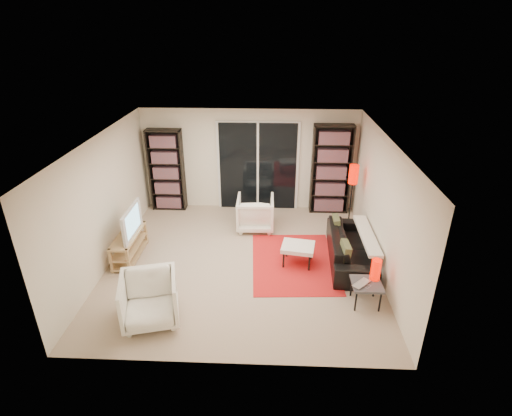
% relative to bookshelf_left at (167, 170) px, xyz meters
% --- Properties ---
extents(floor, '(5.00, 5.00, 0.00)m').
position_rel_bookshelf_left_xyz_m(floor, '(1.95, -2.33, -0.98)').
color(floor, tan).
rests_on(floor, ground).
extents(wall_back, '(5.00, 0.02, 2.40)m').
position_rel_bookshelf_left_xyz_m(wall_back, '(1.95, 0.17, 0.22)').
color(wall_back, '#F2E8CE').
rests_on(wall_back, ground).
extents(wall_front, '(5.00, 0.02, 2.40)m').
position_rel_bookshelf_left_xyz_m(wall_front, '(1.95, -4.83, 0.22)').
color(wall_front, '#F2E8CE').
rests_on(wall_front, ground).
extents(wall_left, '(0.02, 5.00, 2.40)m').
position_rel_bookshelf_left_xyz_m(wall_left, '(-0.55, -2.33, 0.22)').
color(wall_left, '#F2E8CE').
rests_on(wall_left, ground).
extents(wall_right, '(0.02, 5.00, 2.40)m').
position_rel_bookshelf_left_xyz_m(wall_right, '(4.45, -2.33, 0.22)').
color(wall_right, '#F2E8CE').
rests_on(wall_right, ground).
extents(ceiling, '(5.00, 5.00, 0.02)m').
position_rel_bookshelf_left_xyz_m(ceiling, '(1.95, -2.33, 1.42)').
color(ceiling, white).
rests_on(ceiling, wall_back).
extents(sliding_door, '(1.92, 0.08, 2.16)m').
position_rel_bookshelf_left_xyz_m(sliding_door, '(2.15, 0.13, 0.07)').
color(sliding_door, white).
rests_on(sliding_door, ground).
extents(bookshelf_left, '(0.80, 0.30, 1.95)m').
position_rel_bookshelf_left_xyz_m(bookshelf_left, '(0.00, 0.00, 0.00)').
color(bookshelf_left, black).
rests_on(bookshelf_left, ground).
extents(bookshelf_right, '(0.90, 0.30, 2.10)m').
position_rel_bookshelf_left_xyz_m(bookshelf_right, '(3.85, -0.00, 0.07)').
color(bookshelf_right, black).
rests_on(bookshelf_right, ground).
extents(tv_stand, '(0.37, 1.16, 0.50)m').
position_rel_bookshelf_left_xyz_m(tv_stand, '(-0.23, -2.26, -0.71)').
color(tv_stand, tan).
rests_on(tv_stand, floor).
extents(tv, '(0.13, 0.97, 0.56)m').
position_rel_bookshelf_left_xyz_m(tv, '(-0.21, -2.26, -0.20)').
color(tv, black).
rests_on(tv, tv_stand).
extents(rug, '(1.67, 2.19, 0.01)m').
position_rel_bookshelf_left_xyz_m(rug, '(2.94, -2.32, -0.97)').
color(rug, red).
rests_on(rug, floor).
extents(sofa, '(0.89, 2.03, 0.58)m').
position_rel_bookshelf_left_xyz_m(sofa, '(4.01, -2.19, -0.68)').
color(sofa, black).
rests_on(sofa, floor).
extents(armchair_back, '(0.80, 0.82, 0.74)m').
position_rel_bookshelf_left_xyz_m(armchair_back, '(2.14, -0.95, -0.61)').
color(armchair_back, white).
rests_on(armchair_back, floor).
extents(armchair_front, '(1.01, 1.02, 0.77)m').
position_rel_bookshelf_left_xyz_m(armchair_front, '(0.68, -4.02, -0.59)').
color(armchair_front, white).
rests_on(armchair_front, floor).
extents(ottoman, '(0.67, 0.58, 0.40)m').
position_rel_bookshelf_left_xyz_m(ottoman, '(3.00, -2.35, -0.63)').
color(ottoman, white).
rests_on(ottoman, floor).
extents(side_table, '(0.48, 0.48, 0.40)m').
position_rel_bookshelf_left_xyz_m(side_table, '(4.03, -3.48, -0.62)').
color(side_table, '#444448').
rests_on(side_table, floor).
extents(laptop, '(0.39, 0.39, 0.03)m').
position_rel_bookshelf_left_xyz_m(laptop, '(3.97, -3.55, -0.56)').
color(laptop, silver).
rests_on(laptop, side_table).
extents(table_lamp, '(0.16, 0.16, 0.36)m').
position_rel_bookshelf_left_xyz_m(table_lamp, '(4.18, -3.36, -0.40)').
color(table_lamp, red).
rests_on(table_lamp, side_table).
extents(floor_lamp, '(0.22, 0.22, 1.48)m').
position_rel_bookshelf_left_xyz_m(floor_lamp, '(4.19, -0.90, 0.16)').
color(floor_lamp, black).
rests_on(floor_lamp, floor).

